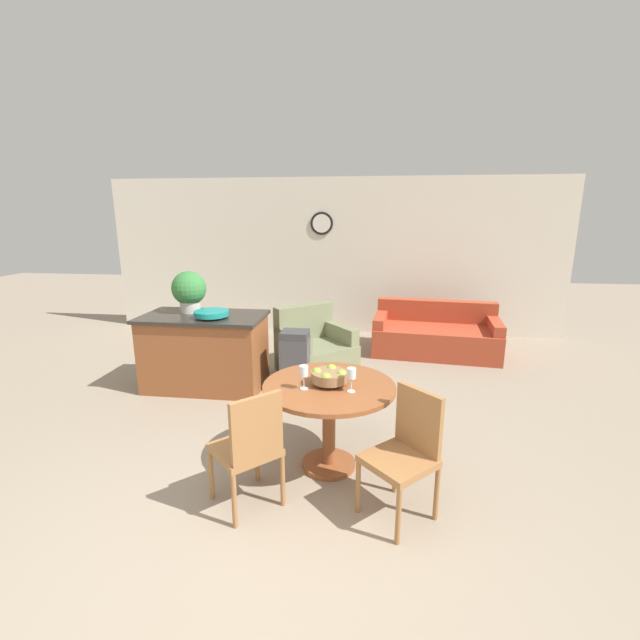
# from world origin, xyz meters

# --- Properties ---
(ground_plane) EXTENTS (24.00, 24.00, 0.00)m
(ground_plane) POSITION_xyz_m (0.00, 0.00, 0.00)
(ground_plane) COLOR gray
(wall_back) EXTENTS (8.00, 0.09, 2.70)m
(wall_back) POSITION_xyz_m (-0.00, 5.50, 1.35)
(wall_back) COLOR silver
(wall_back) RESTS_ON ground_plane
(dining_table) EXTENTS (1.08, 1.08, 0.74)m
(dining_table) POSITION_xyz_m (0.43, 1.16, 0.57)
(dining_table) COLOR brown
(dining_table) RESTS_ON ground_plane
(dining_chair_near_left) EXTENTS (0.59, 0.59, 0.91)m
(dining_chair_near_left) POSITION_xyz_m (-0.07, 0.57, 0.50)
(dining_chair_near_left) COLOR #9E6B3D
(dining_chair_near_left) RESTS_ON ground_plane
(dining_chair_near_right) EXTENTS (0.59, 0.59, 0.91)m
(dining_chair_near_right) POSITION_xyz_m (1.02, 0.66, 0.50)
(dining_chair_near_right) COLOR #9E6B3D
(dining_chair_near_right) RESTS_ON ground_plane
(fruit_bowl) EXTENTS (0.29, 0.29, 0.14)m
(fruit_bowl) POSITION_xyz_m (0.43, 1.16, 0.82)
(fruit_bowl) COLOR olive
(fruit_bowl) RESTS_ON dining_table
(wine_glass_left) EXTENTS (0.07, 0.07, 0.19)m
(wine_glass_left) POSITION_xyz_m (0.24, 1.05, 0.88)
(wine_glass_left) COLOR silver
(wine_glass_left) RESTS_ON dining_table
(wine_glass_right) EXTENTS (0.07, 0.07, 0.19)m
(wine_glass_right) POSITION_xyz_m (0.61, 1.04, 0.88)
(wine_glass_right) COLOR silver
(wine_glass_right) RESTS_ON dining_table
(kitchen_island) EXTENTS (1.46, 0.81, 0.91)m
(kitchen_island) POSITION_xyz_m (-1.26, 2.69, 0.46)
(kitchen_island) COLOR brown
(kitchen_island) RESTS_ON ground_plane
(teal_bowl) EXTENTS (0.40, 0.40, 0.08)m
(teal_bowl) POSITION_xyz_m (-1.10, 2.58, 0.96)
(teal_bowl) COLOR teal
(teal_bowl) RESTS_ON kitchen_island
(potted_plant) EXTENTS (0.41, 0.41, 0.50)m
(potted_plant) POSITION_xyz_m (-1.47, 2.83, 1.18)
(potted_plant) COLOR beige
(potted_plant) RESTS_ON kitchen_island
(trash_bin) EXTENTS (0.33, 0.30, 0.74)m
(trash_bin) POSITION_xyz_m (-0.15, 2.72, 0.37)
(trash_bin) COLOR #47474C
(trash_bin) RESTS_ON ground_plane
(couch) EXTENTS (1.93, 1.17, 0.76)m
(couch) POSITION_xyz_m (1.72, 4.45, 0.27)
(couch) COLOR #B24228
(couch) RESTS_ON ground_plane
(armchair) EXTENTS (1.19, 1.18, 0.88)m
(armchair) POSITION_xyz_m (-0.01, 3.39, 0.29)
(armchair) COLOR #7A7F5B
(armchair) RESTS_ON ground_plane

